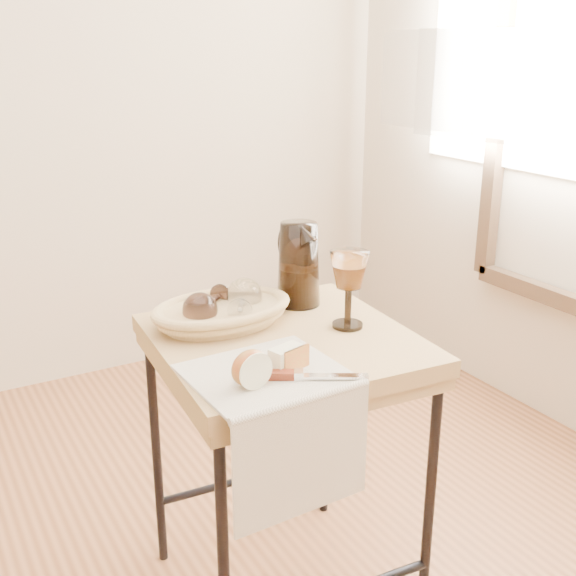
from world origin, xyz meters
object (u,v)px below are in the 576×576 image
side_table (284,471)px  pitcher (299,264)px  apple_half (249,368)px  table_knife (303,374)px  tea_towel (266,374)px  goblet_lying_b (242,301)px  bread_basket (222,314)px  goblet_lying_a (209,303)px  wine_goblet (349,289)px

side_table → pitcher: pitcher is taller
apple_half → table_knife: bearing=-23.0°
table_knife → tea_towel: bearing=160.3°
goblet_lying_b → table_knife: size_ratio=0.60×
side_table → apple_half: (-0.18, -0.19, 0.40)m
bread_basket → table_knife: bearing=-90.1°
tea_towel → side_table: bearing=49.2°
bread_basket → goblet_lying_b: bearing=-23.5°
tea_towel → bread_basket: size_ratio=0.98×
side_table → pitcher: (0.13, 0.16, 0.46)m
bread_basket → goblet_lying_a: (-0.03, 0.01, 0.03)m
side_table → wine_goblet: (0.16, -0.03, 0.45)m
side_table → goblet_lying_b: 0.43m
bread_basket → wine_goblet: bearing=-34.6°
side_table → tea_towel: 0.41m
bread_basket → goblet_lying_a: 0.04m
goblet_lying_b → apple_half: 0.33m
bread_basket → wine_goblet: 0.30m
goblet_lying_a → wine_goblet: (0.27, -0.17, 0.04)m
side_table → pitcher: size_ratio=2.83×
side_table → wine_goblet: 0.47m
bread_basket → goblet_lying_a: size_ratio=2.29×
tea_towel → wine_goblet: size_ratio=1.61×
pitcher → bread_basket: bearing=172.9°
side_table → bread_basket: bearing=124.4°
pitcher → tea_towel: bearing=-144.3°
bread_basket → pitcher: size_ratio=1.21×
side_table → goblet_lying_b: bearing=112.0°
bread_basket → side_table: bearing=-57.3°
tea_towel → wine_goblet: bearing=23.2°
side_table → tea_towel: bearing=-129.1°
side_table → wine_goblet: wine_goblet is taller
bread_basket → pitcher: (0.23, 0.03, 0.08)m
side_table → bread_basket: (-0.09, 0.13, 0.38)m
apple_half → wine_goblet: bearing=18.0°
apple_half → table_knife: 0.11m
goblet_lying_a → apple_half: (-0.07, -0.34, -0.01)m
tea_towel → goblet_lying_a: goblet_lying_a is taller
side_table → pitcher: 0.51m
goblet_lying_a → pitcher: size_ratio=0.53×
tea_towel → pitcher: bearing=48.9°
goblet_lying_a → apple_half: 0.34m
wine_goblet → apple_half: size_ratio=2.33×
goblet_lying_b → wine_goblet: size_ratio=0.75×
tea_towel → table_knife: size_ratio=1.29×
bread_basket → table_knife: (0.01, -0.35, -0.01)m
bread_basket → wine_goblet: wine_goblet is taller
goblet_lying_b → goblet_lying_a: bearing=98.2°
apple_half → pitcher: bearing=40.3°
goblet_lying_b → wine_goblet: wine_goblet is taller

